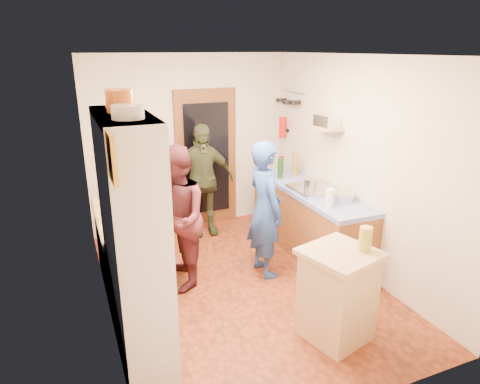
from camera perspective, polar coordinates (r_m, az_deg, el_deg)
floor at (r=5.19m, az=0.14°, el=-12.31°), size 3.00×4.00×0.02m
ceiling at (r=4.45m, az=0.17°, el=17.98°), size 3.00×4.00×0.02m
wall_back at (r=6.50m, az=-6.78°, el=6.44°), size 3.00×0.02×2.60m
wall_front at (r=3.04m, az=15.20°, el=-8.75°), size 3.00×0.02×2.60m
wall_left at (r=4.33m, az=-18.60°, el=-0.71°), size 0.02×4.00×2.60m
wall_right at (r=5.40m, az=15.11°, el=3.40°), size 0.02×4.00×2.60m
door_frame at (r=6.59m, az=-4.51°, el=4.45°), size 0.95×0.06×2.10m
door_glass at (r=6.56m, az=-4.41°, el=4.38°), size 0.70×0.02×1.70m
hutch_body at (r=3.68m, az=-13.92°, el=-7.09°), size 0.40×1.20×2.20m
hutch_top_shelf at (r=3.36m, az=-15.36°, el=9.73°), size 0.40×1.14×0.04m
plate_stack at (r=3.09m, az=-14.75°, el=10.28°), size 0.23×0.23×0.09m
orange_pot_a at (r=3.42m, az=-15.69°, el=11.61°), size 0.21×0.21×0.17m
orange_pot_b at (r=3.67m, az=-16.22°, el=11.89°), size 0.17×0.17×0.15m
left_counter_base at (r=5.10m, az=-14.54°, el=-8.01°), size 0.60×1.40×0.85m
left_counter_top at (r=4.92m, az=-14.96°, el=-3.32°), size 0.64×1.44×0.05m
toaster at (r=4.44m, az=-13.54°, el=-4.01°), size 0.26×0.18×0.18m
kettle at (r=4.76m, az=-15.46°, el=-2.51°), size 0.18×0.18×0.20m
orange_bowl at (r=5.01m, az=-14.32°, el=-2.01°), size 0.20×0.20×0.09m
chopping_board at (r=5.38m, az=-15.57°, el=-1.05°), size 0.31×0.24×0.02m
right_counter_base at (r=5.90m, az=9.06°, el=-3.93°), size 0.60×2.20×0.84m
right_counter_top at (r=5.74m, az=9.29°, el=0.22°), size 0.62×2.22×0.06m
hob at (r=5.64m, az=9.86°, el=0.40°), size 0.55×0.58×0.04m
pot_on_hob at (r=5.58m, az=9.54°, el=1.12°), size 0.20×0.20×0.13m
bottle_a at (r=6.09m, az=5.39°, el=3.17°), size 0.09×0.09×0.29m
bottle_b at (r=6.33m, az=5.52°, el=3.63°), size 0.06×0.06×0.26m
bottle_c at (r=6.23m, az=7.35°, el=3.79°), size 0.10×0.10×0.36m
paper_towel at (r=5.09m, az=11.89°, el=-0.76°), size 0.12×0.12×0.21m
mixing_bowl at (r=5.32m, az=13.48°, el=-0.60°), size 0.36×0.36×0.11m
island_base at (r=4.26m, az=12.82°, el=-13.50°), size 0.68×0.68×0.86m
island_top at (r=4.04m, az=13.29°, el=-8.02°), size 0.76×0.76×0.05m
cutting_board at (r=4.03m, az=12.29°, el=-7.87°), size 0.41×0.36×0.02m
oil_jar at (r=4.05m, az=16.37°, el=-6.03°), size 0.14×0.14×0.23m
pan_rail at (r=6.50m, az=7.00°, el=13.13°), size 0.02×0.65×0.02m
pan_hang_a at (r=6.33m, az=7.27°, el=11.79°), size 0.18×0.18×0.05m
pan_hang_b at (r=6.50m, az=6.37°, el=11.83°), size 0.16×0.16×0.05m
pan_hang_c at (r=6.68m, az=5.53°, el=12.12°), size 0.17×0.17×0.05m
wall_shelf at (r=5.59m, az=11.50°, el=8.38°), size 0.26×0.42×0.03m
radio at (r=5.58m, az=11.56°, el=9.29°), size 0.24×0.32×0.15m
ext_bracket at (r=6.74m, az=6.14°, el=8.20°), size 0.06×0.10×0.04m
fire_extinguisher at (r=6.70m, az=5.70°, el=8.59°), size 0.11×0.11×0.32m
picture_frame at (r=2.64m, az=-16.70°, el=4.38°), size 0.03×0.25×0.30m
person_hob at (r=5.10m, az=3.80°, el=-2.37°), size 0.43×0.63×1.67m
person_left at (r=4.92m, az=-8.23°, el=-3.35°), size 0.70×0.86×1.67m
person_back at (r=6.26m, az=-5.04°, el=1.58°), size 1.00×0.47×1.66m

